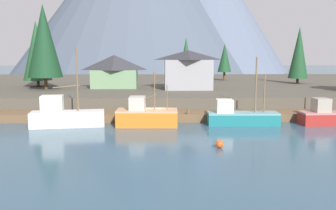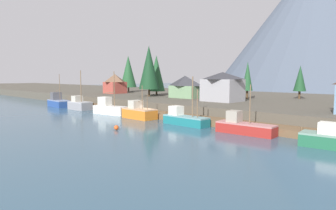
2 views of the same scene
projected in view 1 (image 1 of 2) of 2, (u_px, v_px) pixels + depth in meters
ground_plane at (156, 104)px, 63.66m from camera, size 400.00×400.00×1.00m
dock at (155, 116)px, 45.69m from camera, size 80.00×4.00×1.60m
shoreline_bank at (157, 88)px, 75.30m from camera, size 400.00×56.00×2.50m
mountain_central_peak at (201, 3)px, 171.11m from camera, size 80.57×80.57×63.90m
fishing_boat_white at (65, 116)px, 41.42m from camera, size 8.45×3.59×8.89m
fishing_boat_orange at (146, 116)px, 41.84m from camera, size 7.01×3.27×6.25m
fishing_boat_teal at (240, 116)px, 42.47m from camera, size 8.25×2.64×7.90m
fishing_boat_red at (333, 116)px, 42.65m from camera, size 8.30×2.77×6.82m
house_grey at (188, 69)px, 59.57m from camera, size 7.93×6.63×6.32m
house_green at (114, 71)px, 61.17m from camera, size 7.92×4.37×5.54m
conifer_near_left at (186, 56)px, 69.10m from camera, size 2.51×2.51×8.88m
conifer_near_right at (299, 53)px, 69.79m from camera, size 3.68×3.68×10.92m
conifer_mid_right at (44, 41)px, 57.99m from camera, size 5.50×5.50×13.55m
conifer_back_left at (225, 58)px, 78.23m from camera, size 2.91×2.91×7.98m
conifer_back_right at (37, 51)px, 63.85m from camera, size 4.92×4.92×11.47m
channel_buoy at (220, 144)px, 32.00m from camera, size 0.70×0.70×0.70m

